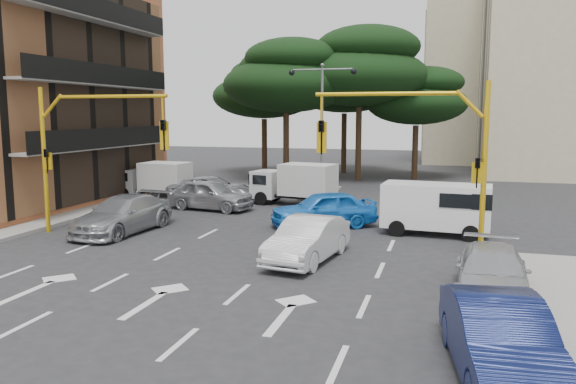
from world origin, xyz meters
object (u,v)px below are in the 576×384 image
car_white_hatch (308,240)px  car_silver_cross_b (210,195)px  van_white (436,209)px  car_silver_cross_a (212,189)px  box_truck_a (154,180)px  street_lamp_center (322,105)px  box_truck_b (294,184)px  car_blue_compact (323,209)px  signal_mast_right (429,145)px  car_silver_wagon (123,214)px  car_silver_parked (492,273)px  car_navy_parked (500,340)px  signal_mast_left (81,140)px

car_white_hatch → car_silver_cross_b: car_silver_cross_b is taller
van_white → car_silver_cross_a: bearing=-109.8°
car_white_hatch → box_truck_a: size_ratio=1.02×
street_lamp_center → box_truck_a: 10.95m
van_white → box_truck_b: (-7.59, 5.65, 0.07)m
car_white_hatch → car_blue_compact: 5.82m
car_white_hatch → van_white: van_white is taller
car_silver_cross_a → box_truck_b: (4.73, 0.15, 0.44)m
car_silver_cross_a → van_white: (12.33, -5.50, 0.37)m
car_blue_compact → box_truck_b: size_ratio=1.01×
signal_mast_right → car_silver_wagon: bearing=176.2°
car_silver_parked → car_navy_parked: bearing=-89.8°
van_white → signal_mast_left: bearing=-69.6°
car_silver_cross_b → car_navy_parked: size_ratio=0.99×
box_truck_a → box_truck_b: box_truck_b is taller
signal_mast_right → box_truck_b: 12.45m
car_silver_parked → box_truck_a: box_truck_a is taller
van_white → car_blue_compact: bearing=-88.7°
signal_mast_right → car_silver_cross_a: 15.71m
car_white_hatch → car_silver_cross_b: bearing=138.9°
car_white_hatch → car_navy_parked: car_navy_parked is taller
car_blue_compact → car_silver_wagon: bearing=-95.6°
car_silver_cross_b → car_navy_parked: car_silver_cross_b is taller
car_blue_compact → box_truck_a: box_truck_a is taller
street_lamp_center → box_truck_a: bearing=-153.6°
car_white_hatch → van_white: bearing=62.1°
signal_mast_left → car_navy_parked: signal_mast_left is taller
box_truck_b → street_lamp_center: bearing=2.3°
car_silver_wagon → van_white: size_ratio=1.22×
car_silver_cross_a → car_silver_cross_b: bearing=-158.6°
car_blue_compact → box_truck_b: (-2.82, 5.40, 0.34)m
street_lamp_center → car_silver_parked: street_lamp_center is taller
signal_mast_right → car_navy_parked: signal_mast_right is taller
car_white_hatch → car_silver_wagon: car_silver_wagon is taller
box_truck_a → car_silver_cross_b: bearing=-115.5°
street_lamp_center → car_blue_compact: size_ratio=1.68×
street_lamp_center → car_navy_parked: street_lamp_center is taller
car_silver_cross_a → car_silver_wagon: bearing=178.6°
signal_mast_right → box_truck_b: (-7.36, 9.66, -2.75)m
car_silver_cross_a → box_truck_a: size_ratio=1.15×
car_navy_parked → car_silver_parked: size_ratio=1.00×
box_truck_a → signal_mast_right: bearing=-118.2°
signal_mast_right → car_silver_cross_b: bearing=147.8°
van_white → box_truck_b: bearing=-122.4°
car_silver_wagon → box_truck_b: bearing=65.1°
box_truck_a → box_truck_b: bearing=-86.3°
car_silver_parked → signal_mast_right: bearing=118.8°
car_silver_parked → van_white: size_ratio=1.08×
car_silver_cross_a → box_truck_b: size_ratio=1.09×
car_navy_parked → van_white: (-1.46, 12.77, 0.31)m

